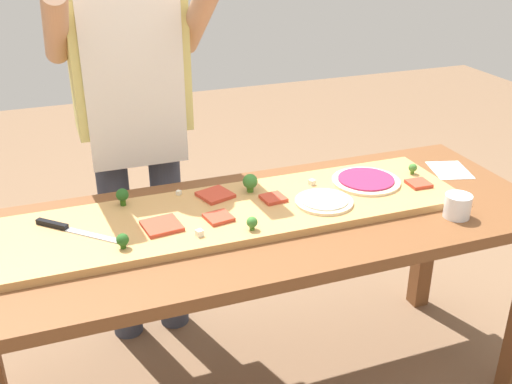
% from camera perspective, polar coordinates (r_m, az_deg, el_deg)
% --- Properties ---
extents(prep_table, '(1.90, 0.71, 0.74)m').
position_cam_1_polar(prep_table, '(1.97, 0.07, -4.95)').
color(prep_table, brown).
rests_on(prep_table, ground).
extents(cutting_board, '(1.47, 0.39, 0.02)m').
position_cam_1_polar(cutting_board, '(1.93, -1.52, -1.87)').
color(cutting_board, tan).
rests_on(cutting_board, prep_table).
extents(chefs_knife, '(0.24, 0.22, 0.02)m').
position_cam_1_polar(chefs_knife, '(1.88, -17.38, -3.27)').
color(chefs_knife, '#B7BABF').
rests_on(chefs_knife, cutting_board).
extents(pizza_whole_white_garlic, '(0.19, 0.19, 0.02)m').
position_cam_1_polar(pizza_whole_white_garlic, '(1.97, 6.42, -0.86)').
color(pizza_whole_white_garlic, beige).
rests_on(pizza_whole_white_garlic, cutting_board).
extents(pizza_whole_beet_magenta, '(0.24, 0.24, 0.02)m').
position_cam_1_polar(pizza_whole_beet_magenta, '(2.14, 10.31, 1.06)').
color(pizza_whole_beet_magenta, beige).
rests_on(pizza_whole_beet_magenta, cutting_board).
extents(pizza_slice_near_left, '(0.13, 0.13, 0.01)m').
position_cam_1_polar(pizza_slice_near_left, '(2.01, -3.85, -0.27)').
color(pizza_slice_near_left, '#BC3D28').
rests_on(pizza_slice_near_left, cutting_board).
extents(pizza_slice_far_right, '(0.09, 0.09, 0.01)m').
position_cam_1_polar(pizza_slice_far_right, '(1.86, -3.54, -2.41)').
color(pizza_slice_far_right, '#BC3D28').
rests_on(pizza_slice_far_right, cutting_board).
extents(pizza_slice_center, '(0.12, 0.12, 0.01)m').
position_cam_1_polar(pizza_slice_center, '(1.84, -8.88, -3.12)').
color(pizza_slice_center, '#BC3D28').
rests_on(pizza_slice_center, cutting_board).
extents(pizza_slice_near_right, '(0.07, 0.07, 0.01)m').
position_cam_1_polar(pizza_slice_near_right, '(2.16, 15.06, 0.77)').
color(pizza_slice_near_right, '#BC3D28').
rests_on(pizza_slice_near_right, cutting_board).
extents(pizza_slice_far_left, '(0.08, 0.08, 0.01)m').
position_cam_1_polar(pizza_slice_far_left, '(1.98, 1.65, -0.59)').
color(pizza_slice_far_left, '#BC3D28').
rests_on(pizza_slice_far_left, cutting_board).
extents(broccoli_floret_front_right, '(0.05, 0.05, 0.06)m').
position_cam_1_polar(broccoli_floret_front_right, '(2.02, -0.55, 0.96)').
color(broccoli_floret_front_right, '#3F7220').
rests_on(broccoli_floret_front_right, cutting_board).
extents(broccoli_floret_back_mid, '(0.04, 0.04, 0.05)m').
position_cam_1_polar(broccoli_floret_back_mid, '(1.74, -12.45, -4.45)').
color(broccoli_floret_back_mid, '#2C5915').
rests_on(broccoli_floret_back_mid, cutting_board).
extents(broccoli_floret_front_left, '(0.03, 0.03, 0.04)m').
position_cam_1_polar(broccoli_floret_front_left, '(1.79, -0.38, -2.89)').
color(broccoli_floret_front_left, '#3F7220').
rests_on(broccoli_floret_front_left, cutting_board).
extents(broccoli_floret_center_right, '(0.03, 0.03, 0.04)m').
position_cam_1_polar(broccoli_floret_center_right, '(2.24, 14.54, 2.20)').
color(broccoli_floret_center_right, '#487A23').
rests_on(broccoli_floret_center_right, cutting_board).
extents(broccoli_floret_back_right, '(0.04, 0.04, 0.06)m').
position_cam_1_polar(broccoli_floret_back_right, '(1.98, -12.47, -0.32)').
color(broccoli_floret_back_right, '#2C5915').
rests_on(broccoli_floret_back_right, cutting_board).
extents(cheese_crumble_a, '(0.02, 0.02, 0.02)m').
position_cam_1_polar(cheese_crumble_a, '(2.09, 5.29, 0.91)').
color(cheese_crumble_a, silver).
rests_on(cheese_crumble_a, cutting_board).
extents(cheese_crumble_b, '(0.02, 0.02, 0.01)m').
position_cam_1_polar(cheese_crumble_b, '(2.03, -7.29, -0.06)').
color(cheese_crumble_b, silver).
rests_on(cheese_crumble_b, cutting_board).
extents(cheese_crumble_c, '(0.02, 0.02, 0.02)m').
position_cam_1_polar(cheese_crumble_c, '(1.77, -5.34, -3.87)').
color(cheese_crumble_c, silver).
rests_on(cheese_crumble_c, cutting_board).
extents(flour_cup, '(0.08, 0.08, 0.08)m').
position_cam_1_polar(flour_cup, '(2.02, 18.43, -1.37)').
color(flour_cup, white).
rests_on(flour_cup, prep_table).
extents(recipe_note, '(0.17, 0.20, 0.00)m').
position_cam_1_polar(recipe_note, '(2.38, 17.76, 1.97)').
color(recipe_note, white).
rests_on(recipe_note, prep_table).
extents(cook_center, '(0.54, 0.39, 1.67)m').
position_cam_1_polar(cook_center, '(2.24, -11.55, 8.27)').
color(cook_center, '#333847').
rests_on(cook_center, ground).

